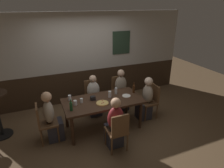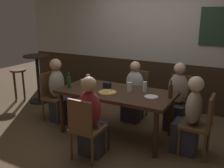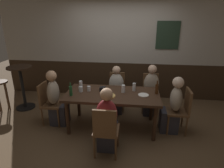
# 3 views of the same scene
# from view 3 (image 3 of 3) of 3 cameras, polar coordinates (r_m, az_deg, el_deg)

# --- Properties ---
(ground_plane) EXTENTS (12.00, 12.00, 0.00)m
(ground_plane) POSITION_cam_3_polar(r_m,az_deg,el_deg) (4.06, 0.11, -12.45)
(ground_plane) COLOR brown
(wall_back) EXTENTS (6.40, 0.13, 2.60)m
(wall_back) POSITION_cam_3_polar(r_m,az_deg,el_deg) (5.14, 2.47, 10.19)
(wall_back) COLOR #332316
(wall_back) RESTS_ON ground_plane
(dining_table) EXTENTS (1.81, 0.89, 0.74)m
(dining_table) POSITION_cam_3_polar(r_m,az_deg,el_deg) (3.75, 0.11, -3.90)
(dining_table) COLOR #382316
(dining_table) RESTS_ON ground_plane
(chair_head_east) EXTENTS (0.40, 0.40, 0.88)m
(chair_head_east) POSITION_cam_3_polar(r_m,az_deg,el_deg) (3.90, 19.88, -6.86)
(chair_head_east) COLOR brown
(chair_head_east) RESTS_ON ground_plane
(chair_mid_far) EXTENTS (0.40, 0.40, 0.88)m
(chair_mid_far) POSITION_cam_3_polar(r_m,az_deg,el_deg) (4.60, 1.41, -1.45)
(chair_mid_far) COLOR brown
(chair_mid_far) RESTS_ON ground_plane
(chair_right_far) EXTENTS (0.40, 0.40, 0.88)m
(chair_right_far) POSITION_cam_3_polar(r_m,az_deg,el_deg) (4.60, 11.33, -1.87)
(chair_right_far) COLOR brown
(chair_right_far) RESTS_ON ground_plane
(chair_mid_near) EXTENTS (0.40, 0.40, 0.88)m
(chair_mid_near) POSITION_cam_3_polar(r_m,az_deg,el_deg) (3.08, -1.88, -13.23)
(chair_mid_near) COLOR brown
(chair_mid_near) RESTS_ON ground_plane
(chair_head_west) EXTENTS (0.40, 0.40, 0.88)m
(chair_head_west) POSITION_cam_3_polar(r_m,az_deg,el_deg) (4.18, -18.26, -4.87)
(chair_head_west) COLOR brown
(chair_head_west) RESTS_ON ground_plane
(person_head_east) EXTENTS (0.37, 0.34, 1.12)m
(person_head_east) POSITION_cam_3_polar(r_m,az_deg,el_deg) (3.88, 17.49, -7.07)
(person_head_east) COLOR #2D2D38
(person_head_east) RESTS_ON ground_plane
(person_mid_far) EXTENTS (0.34, 0.37, 1.09)m
(person_mid_far) POSITION_cam_3_polar(r_m,az_deg,el_deg) (4.47, 1.19, -2.68)
(person_mid_far) COLOR #2D2D38
(person_mid_far) RESTS_ON ground_plane
(person_right_far) EXTENTS (0.34, 0.37, 1.14)m
(person_right_far) POSITION_cam_3_polar(r_m,az_deg,el_deg) (4.46, 11.45, -2.82)
(person_right_far) COLOR #2D2D38
(person_right_far) RESTS_ON ground_plane
(person_mid_near) EXTENTS (0.34, 0.37, 1.14)m
(person_mid_near) POSITION_cam_3_polar(r_m,az_deg,el_deg) (3.22, -1.43, -11.89)
(person_mid_near) COLOR #2D2D38
(person_mid_near) RESTS_ON ground_plane
(person_head_west) EXTENTS (0.37, 0.34, 1.15)m
(person_head_west) POSITION_cam_3_polar(r_m,az_deg,el_deg) (4.11, -16.21, -5.10)
(person_head_west) COLOR #2D2D38
(person_head_west) RESTS_ON ground_plane
(pizza) EXTENTS (0.28, 0.28, 0.03)m
(pizza) POSITION_cam_3_polar(r_m,az_deg,el_deg) (3.59, -1.20, -3.51)
(pizza) COLOR tan
(pizza) RESTS_ON dining_table
(beer_glass_tall) EXTENTS (0.07, 0.07, 0.13)m
(beer_glass_tall) POSITION_cam_3_polar(r_m,az_deg,el_deg) (4.08, -9.26, -0.06)
(beer_glass_tall) COLOR silver
(beer_glass_tall) RESTS_ON dining_table
(beer_glass_half) EXTENTS (0.06, 0.06, 0.16)m
(beer_glass_half) POSITION_cam_3_polar(r_m,az_deg,el_deg) (3.85, 6.56, -0.98)
(beer_glass_half) COLOR silver
(beer_glass_half) RESTS_ON dining_table
(tumbler_short) EXTENTS (0.08, 0.08, 0.10)m
(tumbler_short) POSITION_cam_3_polar(r_m,az_deg,el_deg) (3.83, -9.28, -1.61)
(tumbler_short) COLOR silver
(tumbler_short) RESTS_ON dining_table
(pint_glass_amber) EXTENTS (0.07, 0.07, 0.15)m
(pint_glass_amber) POSITION_cam_3_polar(r_m,az_deg,el_deg) (3.75, 3.35, -1.58)
(pint_glass_amber) COLOR silver
(pint_glass_amber) RESTS_ON dining_table
(highball_clear) EXTENTS (0.07, 0.07, 0.10)m
(highball_clear) POSITION_cam_3_polar(r_m,az_deg,el_deg) (3.85, -6.88, -1.44)
(highball_clear) COLOR silver
(highball_clear) RESTS_ON dining_table
(beer_bottle_green) EXTENTS (0.06, 0.06, 0.26)m
(beer_bottle_green) POSITION_cam_3_polar(r_m,az_deg,el_deg) (3.67, -12.18, -1.91)
(beer_bottle_green) COLOR #194723
(beer_bottle_green) RESTS_ON dining_table
(beer_bottle_brown) EXTENTS (0.06, 0.06, 0.26)m
(beer_bottle_brown) POSITION_cam_3_polar(r_m,az_deg,el_deg) (3.76, 13.18, -1.36)
(beer_bottle_brown) COLOR #42230F
(beer_bottle_brown) RESTS_ON dining_table
(plate_white_large) EXTENTS (0.20, 0.20, 0.01)m
(plate_white_large) POSITION_cam_3_polar(r_m,az_deg,el_deg) (3.68, 9.32, -3.22)
(plate_white_large) COLOR white
(plate_white_large) RESTS_ON dining_table
(condiment_caddy) EXTENTS (0.11, 0.09, 0.09)m
(condiment_caddy) POSITION_cam_3_polar(r_m,az_deg,el_deg) (3.81, -2.82, -1.50)
(condiment_caddy) COLOR black
(condiment_caddy) RESTS_ON dining_table
(side_bar_table) EXTENTS (0.56, 0.56, 1.05)m
(side_bar_table) POSITION_cam_3_polar(r_m,az_deg,el_deg) (5.03, -25.18, -0.06)
(side_bar_table) COLOR black
(side_bar_table) RESTS_ON ground_plane
(bar_stool) EXTENTS (0.34, 0.34, 0.72)m
(bar_stool) POSITION_cam_3_polar(r_m,az_deg,el_deg) (5.19, -30.16, -0.95)
(bar_stool) COLOR #513521
(bar_stool) RESTS_ON ground_plane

